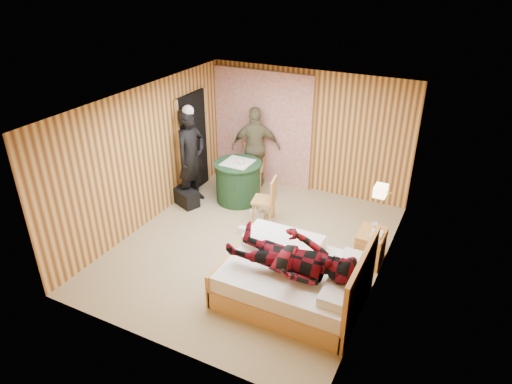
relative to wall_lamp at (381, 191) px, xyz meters
The scene contains 23 objects.
floor 2.36m from the wall_lamp, 166.83° to the right, with size 4.20×5.00×0.01m, color tan.
ceiling 2.31m from the wall_lamp, 166.83° to the right, with size 4.20×5.00×0.01m, color silver.
wall_back 2.81m from the wall_lamp, 133.17° to the left, with size 4.20×0.02×2.50m, color #E8B459.
wall_left 4.05m from the wall_lamp, behind, with size 0.02×5.00×2.50m, color #E8B459.
wall_right 0.49m from the wall_lamp, 68.55° to the right, with size 0.02×5.00×2.50m, color #E8B459.
curtain 3.53m from the wall_lamp, 145.89° to the left, with size 2.20×0.08×2.40m, color beige.
doorway 4.10m from the wall_lamp, 166.59° to the left, with size 0.06×0.90×2.05m, color black.
wall_lamp is the anchor object (origin of this frame).
bed 1.83m from the wall_lamp, 121.13° to the right, with size 1.97×1.53×1.05m.
nightstand 1.02m from the wall_lamp, 159.37° to the left, with size 0.42×0.57×0.55m.
round_table 3.19m from the wall_lamp, 162.92° to the left, with size 0.94×0.94×0.84m.
chair_far 3.46m from the wall_lamp, 151.07° to the left, with size 0.54×0.54×0.93m.
chair_near 2.24m from the wall_lamp, 168.24° to the left, with size 0.47×0.47×0.87m.
duffel_bag 3.95m from the wall_lamp, behind, with size 0.57×0.30×0.32m, color black.
sneaker_left 2.51m from the wall_lamp, behind, with size 0.30×0.12×0.13m, color white.
sneaker_right 2.65m from the wall_lamp, 168.47° to the left, with size 0.28×0.11×0.12m, color white.
woman_standing 3.78m from the wall_lamp, behind, with size 0.69×0.45×1.90m, color black.
man_at_table 3.41m from the wall_lamp, 150.04° to the left, with size 1.01×0.42×1.72m, color #6A6547.
man_on_bed 1.76m from the wall_lamp, 116.57° to the right, with size 1.77×0.67×0.86m, color maroon.
book_lower 0.74m from the wall_lamp, 142.01° to the right, with size 0.17×0.22×0.02m, color white.
book_upper 0.72m from the wall_lamp, 142.01° to the right, with size 0.16×0.22×0.02m, color white.
cup_nightstand 0.72m from the wall_lamp, 106.45° to the left, with size 0.10×0.10×0.09m, color white.
cup_table 2.98m from the wall_lamp, 163.28° to the left, with size 0.12×0.12×0.10m, color white.
Camera 1 is at (2.96, -5.77, 4.40)m, focal length 32.00 mm.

